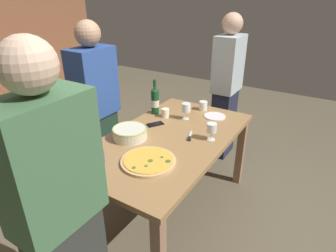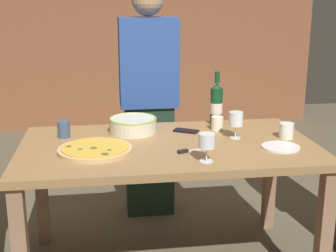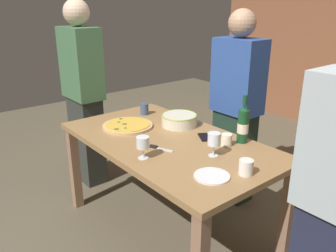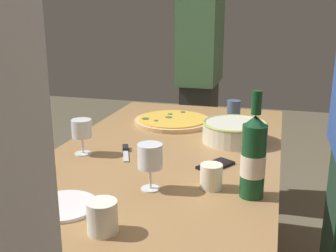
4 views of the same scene
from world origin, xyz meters
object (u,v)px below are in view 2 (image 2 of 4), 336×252
Objects in this scene: wine_bottle at (216,104)px; side_plate at (281,147)px; cup_ceramic at (64,129)px; person_guest_left at (149,102)px; pizza_knife at (189,151)px; dining_table at (168,160)px; cell_phone at (186,131)px; wine_glass_near_pizza at (236,120)px; pizza at (95,149)px; cup_amber at (217,123)px; wine_glass_by_bottle at (207,142)px; serving_bowl at (133,124)px; cup_spare at (286,131)px.

wine_bottle is 0.58m from side_plate.
cup_ceramic is 0.06× the size of person_guest_left.
dining_table is at bearing 118.96° from pizza_knife.
dining_table is at bearing -1.50° from cell_phone.
side_plate is (0.19, -0.21, -0.10)m from wine_glass_near_pizza.
cup_ceramic is at bearing 121.95° from pizza.
dining_table is 10.50× the size of wine_glass_near_pizza.
cup_amber reaches higher than cell_phone.
pizza_knife is (-0.05, -0.37, 0.00)m from cell_phone.
cup_ceramic is (-0.90, -0.03, 0.01)m from cup_amber.
cell_phone is at bearing -175.50° from cup_amber.
wine_glass_by_bottle is 0.47m from side_plate.
serving_bowl is 3.44× the size of cup_amber.
wine_bottle reaches higher than cup_amber.
cup_ceramic is 1.26m from cup_spare.
cell_phone is at bearing -146.16° from wine_bottle.
serving_bowl is 1.66× the size of pizza_knife.
wine_glass_by_bottle is 1.47× the size of cup_ceramic.
cup_ceramic is (-0.57, 0.20, 0.14)m from dining_table.
wine_glass_by_bottle is 1.74× the size of cup_amber.
dining_table is 0.28m from cell_phone.
cup_spare reaches higher than cup_amber.
serving_bowl is 0.60m from wine_glass_near_pizza.
cup_spare reaches higher than dining_table.
dining_table is 11.32× the size of wine_glass_by_bottle.
serving_bowl is 3.20× the size of cup_spare.
cup_amber is 0.93× the size of cup_spare.
pizza is at bearing -149.03° from wine_bottle.
person_guest_left reaches higher than serving_bowl.
cup_ceramic reaches higher than cup_amber.
wine_glass_by_bottle is 0.71× the size of side_plate.
wine_glass_near_pizza is at bearing 172.29° from cup_spare.
wine_bottle is 0.32m from wine_glass_near_pizza.
wine_glass_near_pizza is 1.06× the size of cell_phone.
pizza is 0.24× the size of person_guest_left.
cup_ceramic is (-0.40, -0.05, -0.00)m from serving_bowl.
wine_glass_near_pizza reaches higher than dining_table.
wine_glass_near_pizza is at bearing 86.67° from cell_phone.
person_guest_left reaches higher than cup_spare.
pizza is at bearing 156.75° from wine_glass_by_bottle.
person_guest_left is (-0.42, 0.70, -0.04)m from wine_glass_near_pizza.
person_guest_left is at bearing 99.14° from wine_glass_by_bottle.
dining_table is 0.44m from wine_glass_near_pizza.
cell_phone is (0.31, -0.03, -0.04)m from serving_bowl.
cup_amber is (-0.03, -0.13, -0.09)m from wine_bottle.
dining_table is 19.67× the size of cup_amber.
person_guest_left reaches higher than dining_table.
cell_phone is 0.09× the size of person_guest_left.
cell_phone is at bearing 29.74° from pizza.
cup_ceramic is at bearing 144.14° from wine_glass_by_bottle.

